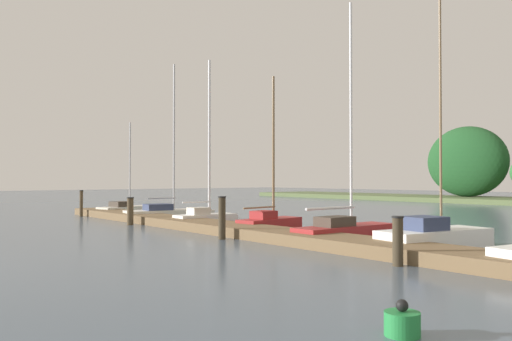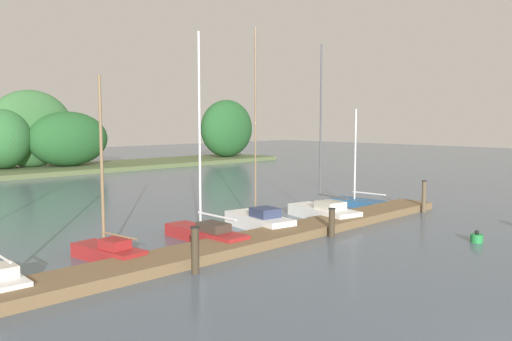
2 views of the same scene
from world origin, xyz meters
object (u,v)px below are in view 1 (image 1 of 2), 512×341
sailboat_0 (128,209)px  mooring_piling_2 (222,218)px  sailboat_2 (207,214)px  mooring_piling_3 (398,241)px  channel_buoy_0 (402,323)px  mooring_piling_0 (81,203)px  sailboat_3 (271,220)px  sailboat_5 (437,236)px  mooring_piling_1 (130,211)px  sailboat_4 (347,228)px  sailboat_1 (170,212)px

sailboat_0 → mooring_piling_2: 13.63m
sailboat_2 → mooring_piling_3: 11.92m
channel_buoy_0 → mooring_piling_0: bearing=169.3°
sailboat_3 → mooring_piling_3: bearing=-118.9°
channel_buoy_0 → sailboat_5: bearing=118.8°
mooring_piling_0 → mooring_piling_3: bearing=0.0°
sailboat_2 → mooring_piling_3: bearing=-100.3°
mooring_piling_1 → channel_buoy_0: mooring_piling_1 is taller
mooring_piling_1 → mooring_piling_3: bearing=0.7°
sailboat_3 → channel_buoy_0: bearing=-131.6°
sailboat_2 → sailboat_4: (7.57, 0.52, -0.10)m
sailboat_2 → sailboat_0: bearing=89.9°
mooring_piling_0 → mooring_piling_1: bearing=-1.5°
sailboat_2 → mooring_piling_2: 5.44m
sailboat_4 → mooring_piling_1: size_ratio=6.53×
sailboat_3 → mooring_piling_0: (-11.99, -3.08, 0.32)m
mooring_piling_2 → sailboat_0: bearing=168.0°
mooring_piling_0 → mooring_piling_2: (13.19, -0.11, 0.01)m
sailboat_0 → mooring_piling_0: (0.13, -2.71, 0.40)m
sailboat_4 → mooring_piling_2: sailboat_4 is taller
sailboat_4 → sailboat_5: size_ratio=0.93×
sailboat_5 → mooring_piling_0: sailboat_5 is taller
sailboat_0 → channel_buoy_0: 24.46m
mooring_piling_1 → mooring_piling_2: size_ratio=0.84×
sailboat_2 → sailboat_5: size_ratio=0.86×
sailboat_0 → sailboat_4: (16.10, 0.26, 0.08)m
sailboat_3 → mooring_piling_0: sailboat_3 is taller
mooring_piling_2 → mooring_piling_3: (6.87, 0.11, -0.14)m
mooring_piling_2 → mooring_piling_3: mooring_piling_2 is taller
sailboat_1 → sailboat_3: (7.49, 0.24, 0.04)m
mooring_piling_0 → mooring_piling_3: (20.06, 0.00, -0.13)m
sailboat_4 → channel_buoy_0: bearing=-134.6°
sailboat_0 → sailboat_4: 16.10m
sailboat_1 → mooring_piling_1: (1.82, -3.00, 0.26)m
sailboat_5 → mooring_piling_1: size_ratio=7.00×
sailboat_3 → sailboat_4: sailboat_4 is taller
sailboat_0 → sailboat_3: (12.12, 0.37, 0.08)m
sailboat_0 → mooring_piling_0: size_ratio=3.72×
sailboat_0 → sailboat_3: sailboat_3 is taller
mooring_piling_1 → sailboat_3: bearing=29.8°
mooring_piling_0 → sailboat_4: bearing=10.5°
sailboat_3 → mooring_piling_3: (8.07, -3.08, 0.19)m
sailboat_0 → sailboat_3: size_ratio=0.87×
sailboat_1 → sailboat_4: (11.47, 0.13, 0.03)m
sailboat_1 → sailboat_5: bearing=-79.6°
channel_buoy_0 → sailboat_0: bearing=163.1°
channel_buoy_0 → sailboat_4: bearing=134.7°
channel_buoy_0 → sailboat_2: bearing=155.3°
sailboat_0 → sailboat_2: (8.53, -0.26, 0.17)m
mooring_piling_0 → mooring_piling_2: 13.20m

